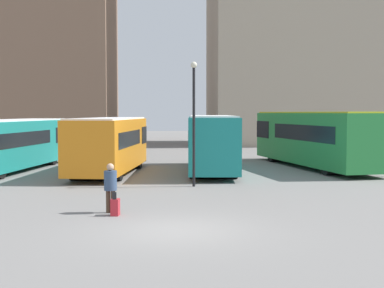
{
  "coord_description": "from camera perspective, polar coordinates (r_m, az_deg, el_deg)",
  "views": [
    {
      "loc": [
        -0.51,
        -14.65,
        3.27
      ],
      "look_at": [
        1.13,
        10.8,
        1.76
      ],
      "focal_mm": 50.0,
      "sensor_mm": 36.0,
      "label": 1
    }
  ],
  "objects": [
    {
      "name": "bus_3",
      "position": [
        32.58,
        12.76,
        0.73
      ],
      "size": [
        4.58,
        12.7,
        3.31
      ],
      "rotation": [
        0.0,
        0.0,
        1.73
      ],
      "color": "#237A38",
      "rests_on": "ground_plane"
    },
    {
      "name": "lamp_post_0",
      "position": [
        23.45,
        0.2,
        3.31
      ],
      "size": [
        0.28,
        0.28,
        5.48
      ],
      "color": "black",
      "rests_on": "ground_plane"
    },
    {
      "name": "bus_1",
      "position": [
        28.71,
        -8.81,
        0.05
      ],
      "size": [
        3.78,
        9.39,
        2.98
      ],
      "rotation": [
        0.0,
        0.0,
        1.44
      ],
      "color": "orange",
      "rests_on": "ground_plane"
    },
    {
      "name": "ground_plane",
      "position": [
        15.02,
        -1.67,
        -9.18
      ],
      "size": [
        160.0,
        160.0,
        0.0
      ],
      "primitive_type": "plane",
      "color": "slate"
    },
    {
      "name": "traveler",
      "position": [
        17.6,
        -8.69,
        -4.18
      ],
      "size": [
        0.47,
        0.47,
        1.62
      ],
      "rotation": [
        0.0,
        0.0,
        1.43
      ],
      "color": "#4C3828",
      "rests_on": "ground_plane"
    },
    {
      "name": "bus_0",
      "position": [
        31.56,
        -18.72,
        0.12
      ],
      "size": [
        4.44,
        11.86,
        2.88
      ],
      "rotation": [
        0.0,
        0.0,
        1.41
      ],
      "color": "#19847F",
      "rests_on": "ground_plane"
    },
    {
      "name": "suitcase",
      "position": [
        17.22,
        -8.19,
        -6.67
      ],
      "size": [
        0.29,
        0.37,
        0.77
      ],
      "rotation": [
        0.0,
        0.0,
        1.43
      ],
      "color": "#B7232D",
      "rests_on": "ground_plane"
    },
    {
      "name": "bus_2",
      "position": [
        29.47,
        2.07,
        0.3
      ],
      "size": [
        3.13,
        10.13,
        3.1
      ],
      "rotation": [
        0.0,
        0.0,
        1.5
      ],
      "color": "#19847F",
      "rests_on": "ground_plane"
    }
  ]
}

